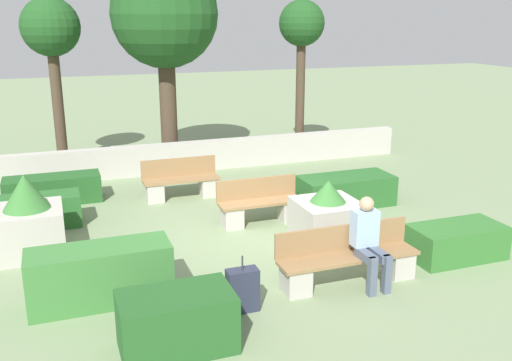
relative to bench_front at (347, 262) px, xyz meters
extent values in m
plane|color=gray|center=(-0.67, 2.19, -0.34)|extent=(60.00, 60.00, 0.00)
cube|color=#B7B2A8|center=(-0.67, 7.01, 0.04)|extent=(11.67, 0.30, 0.75)
cube|color=#937047|center=(0.00, -0.05, 0.08)|extent=(2.17, 0.44, 0.05)
cube|color=#937047|center=(0.00, 0.20, 0.31)|extent=(2.17, 0.04, 0.40)
cube|color=#B7B2A8|center=(-0.86, -0.05, -0.14)|extent=(0.36, 0.40, 0.40)
cube|color=#B7B2A8|center=(0.86, -0.05, -0.14)|extent=(0.36, 0.40, 0.40)
cube|color=#937047|center=(-0.33, 2.79, 0.08)|extent=(1.62, 0.44, 0.05)
cube|color=#937047|center=(-0.33, 3.03, 0.31)|extent=(1.62, 0.04, 0.40)
cube|color=#B7B2A8|center=(-0.91, 2.79, -0.14)|extent=(0.36, 0.40, 0.40)
cube|color=#B7B2A8|center=(0.24, 2.79, -0.14)|extent=(0.36, 0.40, 0.40)
cube|color=#937047|center=(-1.41, 4.84, 0.08)|extent=(1.65, 0.44, 0.05)
cube|color=#937047|center=(-1.41, 5.09, 0.31)|extent=(1.65, 0.04, 0.40)
cube|color=#B7B2A8|center=(-2.00, 4.84, -0.14)|extent=(0.36, 0.40, 0.40)
cube|color=#B7B2A8|center=(-0.81, 4.84, -0.14)|extent=(0.36, 0.40, 0.40)
cube|color=#515B70|center=(0.15, -0.26, 0.17)|extent=(0.14, 0.46, 0.13)
cube|color=#515B70|center=(0.35, -0.26, 0.17)|extent=(0.14, 0.46, 0.13)
cube|color=#515B70|center=(0.13, -0.49, -0.05)|extent=(0.11, 0.11, 0.58)
cube|color=#515B70|center=(0.37, -0.49, -0.05)|extent=(0.11, 0.11, 0.58)
cube|color=#9EBCE0|center=(0.25, -0.02, 0.51)|extent=(0.38, 0.22, 0.54)
sphere|color=tan|center=(0.25, -0.04, 0.89)|extent=(0.22, 0.22, 0.22)
cube|color=#235623|center=(-4.05, 5.48, -0.05)|extent=(1.96, 0.68, 0.58)
cube|color=#235623|center=(-2.76, -0.86, 0.02)|extent=(1.35, 0.79, 0.71)
cube|color=#33702D|center=(2.13, 0.20, -0.06)|extent=(1.54, 0.79, 0.55)
cube|color=#3D7A38|center=(-3.50, 0.64, 0.07)|extent=(1.93, 0.69, 0.81)
cube|color=#286028|center=(-4.49, 4.04, -0.03)|extent=(1.86, 0.67, 0.61)
cube|color=#286028|center=(1.74, 3.24, -0.03)|extent=(1.96, 0.88, 0.62)
cube|color=#B7B2A8|center=(0.44, 1.53, 0.04)|extent=(1.07, 1.07, 0.75)
cone|color=#387533|center=(0.44, 1.53, 0.60)|extent=(0.62, 0.62, 0.38)
cube|color=#B7B2A8|center=(-4.45, 2.76, 0.06)|extent=(1.09, 1.09, 0.79)
cone|color=#387533|center=(-4.45, 2.76, 0.75)|extent=(0.75, 0.75, 0.58)
cube|color=#282D42|center=(-1.73, -0.26, -0.04)|extent=(0.43, 0.22, 0.60)
cylinder|color=#333338|center=(-1.73, -0.26, 0.36)|extent=(0.02, 0.02, 0.20)
cylinder|color=#473828|center=(-3.74, 8.50, 1.25)|extent=(0.28, 0.28, 3.17)
sphere|color=#1E4C1E|center=(-3.74, 8.50, 3.23)|extent=(1.45, 1.45, 1.45)
cylinder|color=#473828|center=(-1.01, 7.97, 1.22)|extent=(0.44, 0.44, 3.13)
sphere|color=#1E4C1E|center=(-1.01, 7.97, 3.53)|extent=(2.71, 2.71, 2.71)
cylinder|color=#473828|center=(2.71, 7.82, 1.31)|extent=(0.25, 0.25, 3.29)
sphere|color=#1E4C1E|center=(2.71, 7.82, 3.30)|extent=(1.25, 1.25, 1.25)
camera|label=1|loc=(-3.92, -6.84, 3.52)|focal=40.00mm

